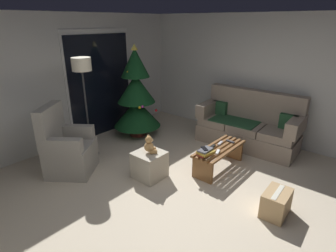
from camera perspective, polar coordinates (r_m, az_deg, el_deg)
The scene contains 19 objects.
ground_plane at distance 3.92m, azimuth 4.15°, elevation -15.81°, with size 7.00×7.00×0.00m, color beige.
wall_back at distance 5.61m, azimuth -21.72°, elevation 8.36°, with size 5.72×0.12×2.50m, color beige.
wall_right at distance 5.81m, azimuth 21.76°, elevation 8.75°, with size 0.12×6.00×2.50m, color beige.
patio_door_frame at distance 6.03m, azimuth -13.89°, elevation 8.57°, with size 1.60×0.02×2.20m, color silver.
patio_door_glass at distance 6.03m, azimuth -13.75°, elevation 8.09°, with size 1.50×0.02×2.10m, color black.
couch at distance 5.63m, azimuth 16.42°, elevation -0.01°, with size 0.87×1.97×1.08m.
coffee_table at distance 4.67m, azimuth 10.60°, elevation -5.85°, with size 1.10×0.40×0.39m.
remote_graphite at distance 4.85m, azimuth 12.84°, elevation -3.15°, with size 0.04×0.16×0.02m, color #333338.
remote_silver at distance 4.74m, azimuth 10.81°, elevation -3.53°, with size 0.04×0.16×0.02m, color #ADADB2.
remote_black at distance 4.60m, azimuth 9.23°, elevation -4.26°, with size 0.04×0.16×0.02m, color black.
remote_white at distance 4.43m, azimuth 10.30°, elevation -5.34°, with size 0.04×0.16×0.02m, color silver.
book_stack at distance 4.30m, azimuth 7.76°, elevation -5.40°, with size 0.27×0.23×0.10m.
cell_phone at distance 4.30m, azimuth 7.59°, elevation -4.67°, with size 0.07×0.14×0.01m, color black.
christmas_tree at distance 5.79m, azimuth -6.60°, elevation 6.04°, with size 0.99×0.99×1.92m.
armchair at distance 4.73m, azimuth -20.27°, elevation -4.57°, with size 0.96×0.96×1.13m.
floor_lamp at distance 4.88m, azimuth -17.38°, elevation 10.23°, with size 0.32×0.32×1.78m.
ottoman at distance 4.38m, azimuth -3.89°, elevation -8.06°, with size 0.44×0.44×0.43m, color #B2A893.
teddy_bear_honey at distance 4.23m, azimuth -3.86°, elevation -4.07°, with size 0.22×0.21×0.29m.
cardboard_box_taped_mid_floor at distance 3.90m, azimuth 21.60°, elevation -14.69°, with size 0.44×0.31×0.33m.
Camera 1 is at (-2.55, -1.82, 2.35)m, focal length 29.26 mm.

